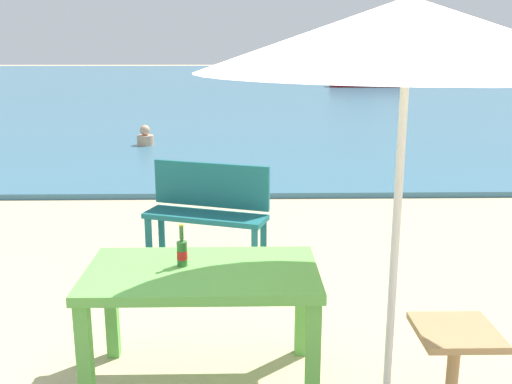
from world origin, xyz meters
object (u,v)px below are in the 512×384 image
(picnic_table_green, at_px, (202,286))
(beer_bottle_amber, at_px, (182,251))
(patio_umbrella, at_px, (408,35))
(swimmer_person, at_px, (145,137))
(boat_fishing_trawler, at_px, (366,77))
(side_table_wood, at_px, (454,359))
(bench_teal_center, at_px, (208,206))

(picnic_table_green, height_order, beer_bottle_amber, beer_bottle_amber)
(patio_umbrella, xyz_separation_m, swimmer_person, (-2.80, 9.00, -1.88))
(beer_bottle_amber, bearing_deg, boat_fishing_trawler, 76.04)
(picnic_table_green, bearing_deg, side_table_wood, -14.26)
(swimmer_person, bearing_deg, side_table_wood, -70.47)
(beer_bottle_amber, bearing_deg, side_table_wood, -15.30)
(beer_bottle_amber, height_order, side_table_wood, beer_bottle_amber)
(patio_umbrella, bearing_deg, side_table_wood, 4.62)
(beer_bottle_amber, bearing_deg, bench_teal_center, 89.38)
(beer_bottle_amber, xyz_separation_m, patio_umbrella, (1.18, -0.46, 1.26))
(patio_umbrella, height_order, bench_teal_center, patio_umbrella)
(patio_umbrella, distance_m, boat_fishing_trawler, 26.51)
(bench_teal_center, bearing_deg, patio_umbrella, -66.30)
(side_table_wood, distance_m, bench_teal_center, 3.02)
(patio_umbrella, xyz_separation_m, boat_fishing_trawler, (5.16, 25.96, -1.58))
(picnic_table_green, relative_size, boat_fishing_trawler, 0.40)
(swimmer_person, relative_size, boat_fishing_trawler, 0.12)
(beer_bottle_amber, relative_size, patio_umbrella, 0.12)
(picnic_table_green, relative_size, beer_bottle_amber, 5.28)
(beer_bottle_amber, xyz_separation_m, side_table_wood, (1.56, -0.43, -0.50))
(picnic_table_green, height_order, bench_teal_center, bench_teal_center)
(picnic_table_green, xyz_separation_m, boat_fishing_trawler, (6.22, 25.56, -0.11))
(side_table_wood, distance_m, swimmer_person, 9.51)
(picnic_table_green, relative_size, patio_umbrella, 0.61)
(beer_bottle_amber, xyz_separation_m, swimmer_person, (-1.62, 8.54, -0.61))
(swimmer_person, height_order, boat_fishing_trawler, boat_fishing_trawler)
(side_table_wood, bearing_deg, patio_umbrella, -175.38)
(beer_bottle_amber, bearing_deg, patio_umbrella, -21.21)
(side_table_wood, relative_size, swimmer_person, 1.32)
(side_table_wood, bearing_deg, bench_teal_center, 120.57)
(side_table_wood, relative_size, boat_fishing_trawler, 0.15)
(picnic_table_green, distance_m, swimmer_person, 8.79)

